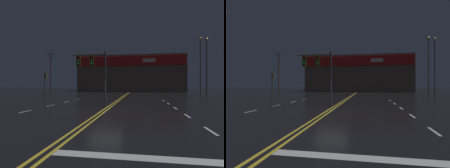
% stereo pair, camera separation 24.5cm
% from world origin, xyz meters
% --- Properties ---
extents(ground_plane, '(200.00, 200.00, 0.00)m').
position_xyz_m(ground_plane, '(0.00, 0.00, 0.00)').
color(ground_plane, black).
extents(road_markings, '(16.37, 60.00, 0.01)m').
position_xyz_m(road_markings, '(1.13, -1.75, 0.00)').
color(road_markings, gold).
rests_on(road_markings, ground).
extents(traffic_signal_median, '(3.12, 0.36, 4.84)m').
position_xyz_m(traffic_signal_median, '(-1.63, 1.69, 3.64)').
color(traffic_signal_median, '#38383D').
rests_on(traffic_signal_median, ground).
extents(traffic_signal_corner_northwest, '(0.42, 0.36, 3.80)m').
position_xyz_m(traffic_signal_corner_northwest, '(-12.30, 12.69, 2.80)').
color(traffic_signal_corner_northwest, '#38383D').
rests_on(traffic_signal_corner_northwest, ground).
extents(streetlight_near_right, '(0.56, 0.56, 11.29)m').
position_xyz_m(streetlight_near_right, '(14.40, 23.15, 7.03)').
color(streetlight_near_right, '#59595E').
rests_on(streetlight_near_right, ground).
extents(streetlight_far_right, '(0.56, 0.56, 10.19)m').
position_xyz_m(streetlight_far_right, '(14.33, 19.72, 6.43)').
color(streetlight_far_right, '#59595E').
rests_on(streetlight_far_right, ground).
extents(building_backdrop, '(29.17, 10.23, 10.05)m').
position_xyz_m(building_backdrop, '(0.00, 38.17, 5.04)').
color(building_backdrop, brown).
rests_on(building_backdrop, ground).
extents(utility_pole_row, '(46.28, 0.26, 10.81)m').
position_xyz_m(utility_pole_row, '(0.33, 30.83, 5.46)').
color(utility_pole_row, '#4C3828').
rests_on(utility_pole_row, ground).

